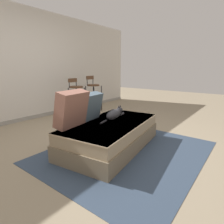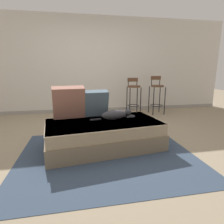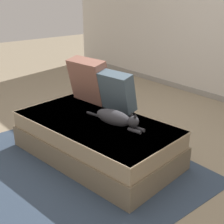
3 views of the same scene
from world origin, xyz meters
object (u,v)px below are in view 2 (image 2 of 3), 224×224
object	(u,v)px
couch	(104,134)
throw_pillow_corner	(69,102)
bar_stool_by_doorway	(157,92)
bar_stool_near_window	(134,92)
throw_pillow_middle	(95,103)
cat	(116,115)

from	to	relation	value
couch	throw_pillow_corner	world-z (taller)	throw_pillow_corner
throw_pillow_corner	bar_stool_by_doorway	xyz separation A→B (m)	(2.27, 1.70, -0.09)
throw_pillow_corner	bar_stool_near_window	xyz separation A→B (m)	(1.62, 1.70, -0.07)
throw_pillow_corner	bar_stool_by_doorway	bearing A→B (deg)	36.84
couch	bar_stool_near_window	world-z (taller)	bar_stool_near_window
throw_pillow_middle	bar_stool_by_doorway	size ratio (longest dim) A/B	0.44
cat	bar_stool_near_window	distance (m)	2.10
couch	throw_pillow_middle	distance (m)	0.56
throw_pillow_middle	bar_stool_near_window	size ratio (longest dim) A/B	0.46
couch	throw_pillow_corner	distance (m)	0.76
throw_pillow_corner	bar_stool_by_doorway	size ratio (longest dim) A/B	0.52
couch	bar_stool_by_doorway	world-z (taller)	bar_stool_by_doorway
throw_pillow_corner	bar_stool_near_window	size ratio (longest dim) A/B	0.55
bar_stool_by_doorway	couch	bearing A→B (deg)	-131.18
bar_stool_by_doorway	throw_pillow_corner	bearing A→B (deg)	-143.16
throw_pillow_corner	bar_stool_by_doorway	world-z (taller)	bar_stool_by_doorway
throw_pillow_middle	bar_stool_by_doorway	distance (m)	2.47
throw_pillow_corner	cat	world-z (taller)	throw_pillow_corner
throw_pillow_corner	bar_stool_by_doorway	distance (m)	2.84
throw_pillow_corner	cat	size ratio (longest dim) A/B	0.71
throw_pillow_corner	bar_stool_near_window	bearing A→B (deg)	46.49
bar_stool_near_window	bar_stool_by_doorway	distance (m)	0.66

